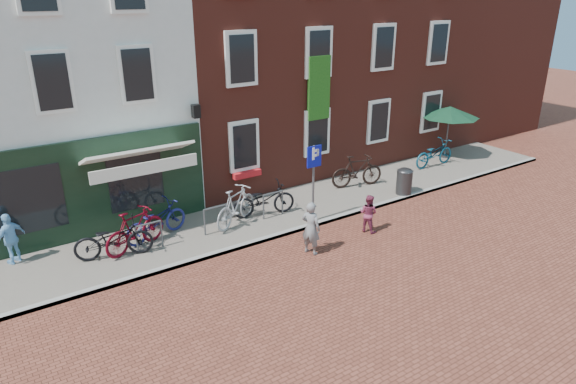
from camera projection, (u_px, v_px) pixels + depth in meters
ground at (281, 238)px, 14.97m from camera, size 80.00×80.00×0.00m
sidewalk at (281, 211)px, 16.62m from camera, size 24.00×3.00×0.10m
building_stucco at (27, 67)px, 16.11m from camera, size 8.00×8.00×9.00m
building_brick_mid at (224, 40)px, 19.55m from camera, size 6.00×8.00×10.00m
building_brick_right at (345, 33)px, 22.66m from camera, size 6.00×8.00×10.00m
filler_right at (442, 37)px, 26.21m from camera, size 7.00×8.00×9.00m
litter_bin at (404, 180)px, 17.75m from camera, size 0.55×0.55×1.00m
parking_sign at (314, 170)px, 15.19m from camera, size 0.50×0.08×2.44m
parasol at (450, 110)px, 21.17m from camera, size 2.44×2.44×2.28m
woman at (311, 228)px, 13.82m from camera, size 0.56×0.66×1.52m
boy at (368, 213)px, 15.16m from camera, size 0.62×0.69×1.17m
cafe_person at (11, 238)px, 13.17m from camera, size 0.87×0.72×1.39m
bicycle_0 at (113, 239)px, 13.49m from camera, size 2.15×1.21×1.07m
bicycle_1 at (135, 230)px, 13.89m from camera, size 2.04×1.24×1.19m
bicycle_2 at (156, 221)px, 14.56m from camera, size 2.15×1.25×1.07m
bicycle_3 at (236, 206)px, 15.40m from camera, size 2.01×1.40×1.19m
bicycle_4 at (264, 199)px, 16.03m from camera, size 2.14×1.14×1.07m
bicycle_5 at (357, 171)px, 18.37m from camera, size 2.05×1.06×1.19m
bicycle_6 at (434, 153)px, 20.54m from camera, size 2.03×0.71×1.07m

